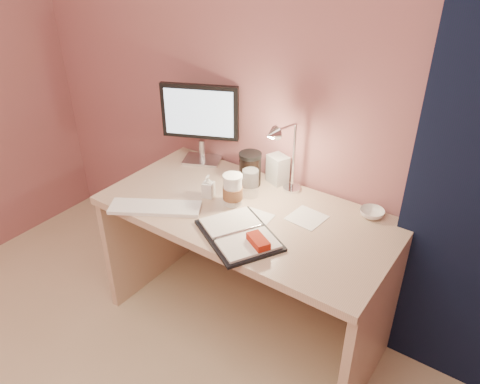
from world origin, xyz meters
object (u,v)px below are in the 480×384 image
Objects in this scene: bowl at (372,213)px; dark_jar at (250,171)px; lotion_bottle at (208,186)px; desk at (255,241)px; clear_cup at (250,183)px; keyboard at (155,208)px; monitor at (200,117)px; desk_lamp at (289,155)px; product_box at (278,169)px; planner at (241,235)px; coffee_cup at (233,190)px.

bowl is 0.63m from dark_jar.
lotion_bottle reaches higher than bowl.
desk is 8.93× the size of dark_jar.
keyboard is at bearing -129.39° from clear_cup.
keyboard is (0.13, -0.52, -0.26)m from monitor.
desk_lamp is at bearing 12.06° from keyboard.
desk_lamp is at bearing 31.26° from lotion_bottle.
dark_jar is at bearing 66.09° from lotion_bottle.
product_box reaches higher than lotion_bottle.
dark_jar is at bearing 124.77° from clear_cup.
dark_jar reaches higher than bowl.
bowl is at bearing 21.83° from lotion_bottle.
planner is 0.45m from desk_lamp.
coffee_cup reaches higher than clear_cup.
coffee_cup is at bearing -80.94° from product_box.
keyboard is at bearing -138.51° from desk.
product_box is at bearing 132.88° from planner.
lotion_bottle is (-0.14, -0.02, -0.01)m from coffee_cup.
clear_cup is at bearing 76.76° from coffee_cup.
desk is at bearing -36.31° from clear_cup.
desk is at bearing -63.44° from product_box.
keyboard is 0.95× the size of planner.
lotion_bottle is at bearing -70.40° from monitor.
keyboard is 3.79× the size of bowl.
monitor is at bearing 170.28° from dark_jar.
monitor is at bearing 160.19° from clear_cup.
desk_lamp is (0.33, 0.20, 0.18)m from lotion_bottle.
lotion_bottle reaches higher than desk.
planner is at bearing -129.90° from bowl.
desk is 0.49m from desk_lamp.
coffee_cup is at bearing -103.24° from clear_cup.
keyboard is at bearing -145.01° from planner.
desk_lamp is (0.46, 0.43, 0.23)m from keyboard.
monitor is 0.50m from clear_cup.
planner is (0.46, 0.05, 0.01)m from keyboard.
dark_jar reaches higher than planner.
desk_lamp reaches higher than planner.
desk is 11.96× the size of lotion_bottle.
coffee_cup is (-0.19, 0.20, 0.06)m from planner.
bowl is at bearing 26.91° from desk_lamp.
clear_cup is 0.36× the size of desk_lamp.
desk_lamp reaches higher than clear_cup.
dark_jar reaches higher than coffee_cup.
lotion_bottle is (0.27, -0.28, -0.21)m from monitor.
clear_cup reaches higher than keyboard.
desk is 3.12× the size of planner.
planner is 2.87× the size of dark_jar.
monitor is 0.42m from dark_jar.
dark_jar is (-0.63, -0.07, 0.06)m from bowl.
coffee_cup is at bearing 6.57° from lotion_bottle.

